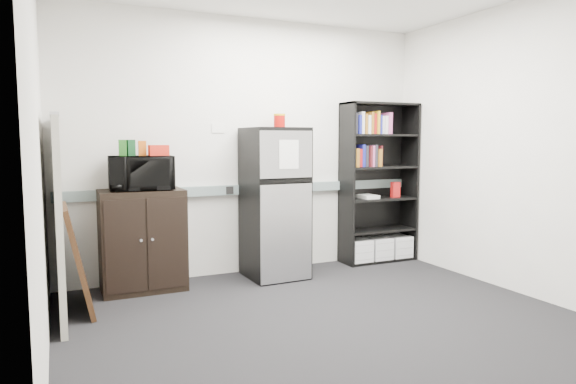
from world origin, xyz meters
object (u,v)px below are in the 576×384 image
(cubicle_partition, at_px, (59,216))
(refrigerator, at_px, (275,203))
(cabinet, at_px, (143,240))
(bookshelf, at_px, (378,184))
(microwave, at_px, (141,173))

(cubicle_partition, xyz_separation_m, refrigerator, (2.05, 0.34, -0.04))
(cubicle_partition, relative_size, cabinet, 1.69)
(cubicle_partition, distance_m, refrigerator, 2.08)
(cabinet, xyz_separation_m, refrigerator, (1.33, -0.08, 0.30))
(bookshelf, xyz_separation_m, cabinet, (-2.71, -0.06, -0.43))
(microwave, bearing_deg, cabinet, 93.26)
(bookshelf, distance_m, cabinet, 2.75)
(microwave, relative_size, refrigerator, 0.37)
(refrigerator, bearing_deg, cubicle_partition, -172.44)
(microwave, height_order, refrigerator, refrigerator)
(cabinet, distance_m, microwave, 0.64)
(cubicle_partition, distance_m, cabinet, 0.90)
(bookshelf, xyz_separation_m, refrigerator, (-1.38, -0.14, -0.14))
(bookshelf, bearing_deg, refrigerator, -174.02)
(cubicle_partition, height_order, cabinet, cubicle_partition)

